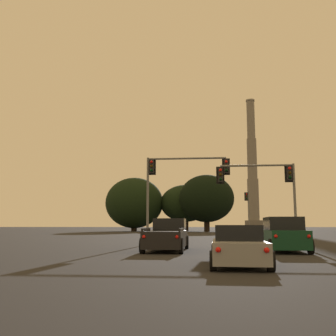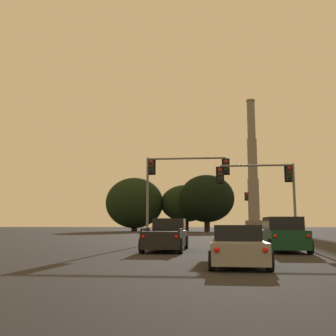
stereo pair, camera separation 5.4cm
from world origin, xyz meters
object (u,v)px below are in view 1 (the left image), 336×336
object	(u,v)px
pickup_truck_left_lane_front	(167,236)
traffic_light_overhead_right	(267,183)
traffic_light_overhead_left	(175,177)
sedan_center_lane_second	(238,246)
smokestack	(253,177)
suv_right_lane_front	(283,235)
traffic_light_far_right	(248,207)

from	to	relation	value
pickup_truck_left_lane_front	traffic_light_overhead_right	distance (m)	9.18
traffic_light_overhead_right	traffic_light_overhead_left	world-z (taller)	traffic_light_overhead_left
sedan_center_lane_second	smokestack	size ratio (longest dim) A/B	0.08
sedan_center_lane_second	traffic_light_overhead_right	bearing A→B (deg)	78.23
pickup_truck_left_lane_front	sedan_center_lane_second	xyz separation A→B (m)	(3.35, -7.90, -0.14)
traffic_light_overhead_left	pickup_truck_left_lane_front	bearing A→B (deg)	-89.27
pickup_truck_left_lane_front	smokestack	bearing A→B (deg)	82.27
traffic_light_overhead_left	traffic_light_overhead_right	bearing A→B (deg)	-9.20
traffic_light_overhead_right	suv_right_lane_front	bearing A→B (deg)	-91.31
smokestack	suv_right_lane_front	bearing A→B (deg)	-96.15
pickup_truck_left_lane_front	traffic_light_overhead_right	xyz separation A→B (m)	(6.52, 5.40, 3.56)
suv_right_lane_front	pickup_truck_left_lane_front	size ratio (longest dim) A/B	0.89
pickup_truck_left_lane_front	traffic_light_overhead_left	distance (m)	7.69
sedan_center_lane_second	traffic_light_overhead_right	size ratio (longest dim) A/B	0.83
pickup_truck_left_lane_front	traffic_light_overhead_right	bearing A→B (deg)	40.43
traffic_light_far_right	smokestack	xyz separation A→B (m)	(14.22, 113.43, 18.20)
suv_right_lane_front	sedan_center_lane_second	xyz separation A→B (m)	(-3.04, -7.59, -0.23)
traffic_light_overhead_right	traffic_light_far_right	world-z (taller)	traffic_light_far_right
traffic_light_far_right	smokestack	bearing A→B (deg)	82.85
traffic_light_overhead_right	traffic_light_overhead_left	distance (m)	6.72
sedan_center_lane_second	traffic_light_overhead_left	size ratio (longest dim) A/B	0.73
suv_right_lane_front	pickup_truck_left_lane_front	xyz separation A→B (m)	(-6.39, 0.31, -0.09)
smokestack	traffic_light_far_right	bearing A→B (deg)	-97.15
sedan_center_lane_second	traffic_light_overhead_left	distance (m)	15.38
sedan_center_lane_second	traffic_light_overhead_left	world-z (taller)	traffic_light_overhead_left
traffic_light_overhead_left	suv_right_lane_front	bearing A→B (deg)	-46.29
traffic_light_overhead_right	sedan_center_lane_second	bearing A→B (deg)	-103.42
pickup_truck_left_lane_front	smokestack	world-z (taller)	smokestack
sedan_center_lane_second	traffic_light_far_right	xyz separation A→B (m)	(5.04, 44.59, 3.47)
sedan_center_lane_second	suv_right_lane_front	bearing A→B (deg)	69.81
traffic_light_far_right	smokestack	distance (m)	115.76
sedan_center_lane_second	traffic_light_far_right	bearing A→B (deg)	85.20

